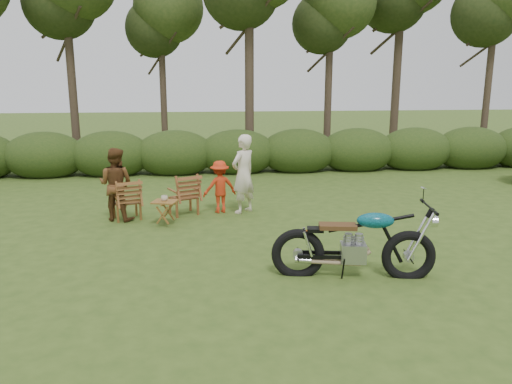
{
  "coord_description": "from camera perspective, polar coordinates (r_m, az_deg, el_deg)",
  "views": [
    {
      "loc": [
        -1.24,
        -6.98,
        2.96
      ],
      "look_at": [
        -0.19,
        2.05,
        0.9
      ],
      "focal_mm": 35.0,
      "sensor_mm": 36.0,
      "label": 1
    }
  ],
  "objects": [
    {
      "name": "cup",
      "position": [
        10.43,
        -10.43,
        -0.7
      ],
      "size": [
        0.18,
        0.18,
        0.11
      ],
      "primitive_type": "imported",
      "rotation": [
        0.0,
        0.0,
        0.43
      ],
      "color": "beige",
      "rests_on": "side_table"
    },
    {
      "name": "adult_a",
      "position": [
        11.36,
        -1.44,
        -2.33
      ],
      "size": [
        0.77,
        0.75,
        1.78
      ],
      "primitive_type": "imported",
      "rotation": [
        0.0,
        0.0,
        3.86
      ],
      "color": "beige",
      "rests_on": "ground"
    },
    {
      "name": "side_table",
      "position": [
        10.48,
        -10.33,
        -2.38
      ],
      "size": [
        0.6,
        0.55,
        0.51
      ],
      "primitive_type": null,
      "rotation": [
        0.0,
        0.0,
        -0.3
      ],
      "color": "brown",
      "rests_on": "ground"
    },
    {
      "name": "lawn_chair_left",
      "position": [
        11.17,
        -14.45,
        -3.0
      ],
      "size": [
        0.78,
        0.78,
        0.88
      ],
      "primitive_type": null,
      "rotation": [
        0.0,
        0.0,
        3.48
      ],
      "color": "brown",
      "rests_on": "ground"
    },
    {
      "name": "motorcycle",
      "position": [
        7.93,
        10.91,
        -9.4
      ],
      "size": [
        2.46,
        1.28,
        1.34
      ],
      "primitive_type": null,
      "rotation": [
        0.0,
        0.0,
        -0.17
      ],
      "color": "#0B869B",
      "rests_on": "ground"
    },
    {
      "name": "tree_line",
      "position": [
        16.83,
        -0.67,
        15.68
      ],
      "size": [
        22.52,
        11.62,
        8.14
      ],
      "color": "#33261B",
      "rests_on": "ground"
    },
    {
      "name": "lawn_chair_right",
      "position": [
        11.32,
        -8.22,
        -2.52
      ],
      "size": [
        0.84,
        0.84,
        0.92
      ],
      "primitive_type": null,
      "rotation": [
        0.0,
        0.0,
        3.56
      ],
      "color": "brown",
      "rests_on": "ground"
    },
    {
      "name": "ground",
      "position": [
        7.68,
        3.24,
        -9.91
      ],
      "size": [
        80.0,
        80.0,
        0.0
      ],
      "primitive_type": "plane",
      "color": "#314818",
      "rests_on": "ground"
    },
    {
      "name": "adult_b",
      "position": [
        11.17,
        -15.49,
        -3.07
      ],
      "size": [
        0.91,
        0.81,
        1.56
      ],
      "primitive_type": "imported",
      "rotation": [
        0.0,
        0.0,
        2.81
      ],
      "color": "#593419",
      "rests_on": "ground"
    },
    {
      "name": "child",
      "position": [
        11.39,
        -4.11,
        -2.31
      ],
      "size": [
        0.85,
        0.62,
        1.18
      ],
      "primitive_type": "imported",
      "rotation": [
        0.0,
        0.0,
        3.4
      ],
      "color": "red",
      "rests_on": "ground"
    }
  ]
}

